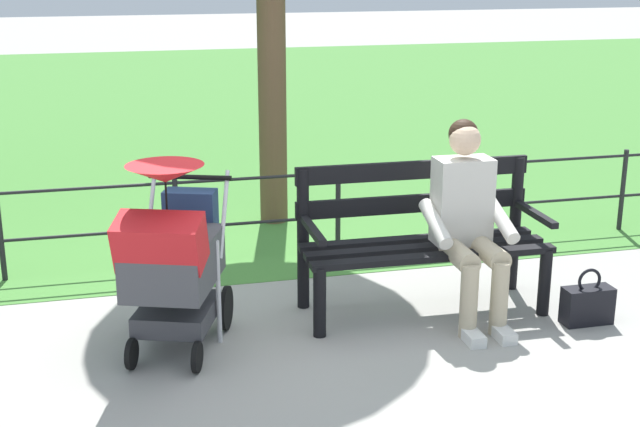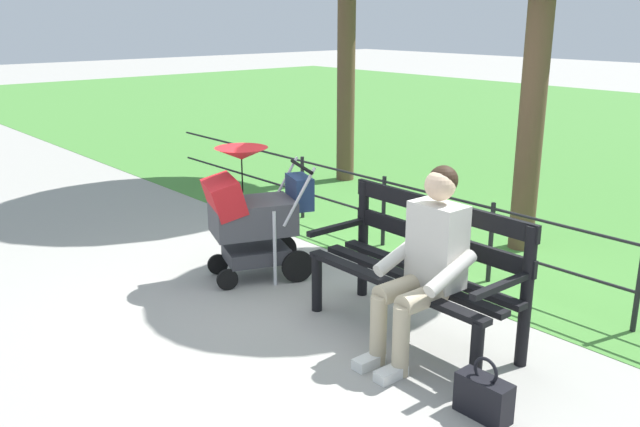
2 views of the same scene
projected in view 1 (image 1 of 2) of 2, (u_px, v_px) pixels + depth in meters
ground_plane at (296, 326)px, 5.54m from camera, size 60.00×60.00×0.00m
grass_lawn at (175, 104)px, 13.72m from camera, size 40.00×16.00×0.01m
park_bench at (420, 232)px, 5.70m from camera, size 1.61×0.63×0.96m
person_on_bench at (468, 216)px, 5.50m from camera, size 0.54×0.74×1.28m
stroller at (173, 255)px, 5.04m from camera, size 0.76×0.99×1.15m
handbag at (587, 304)px, 5.55m from camera, size 0.32×0.14×0.37m
park_fence at (323, 202)px, 6.74m from camera, size 8.76×0.04×0.70m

